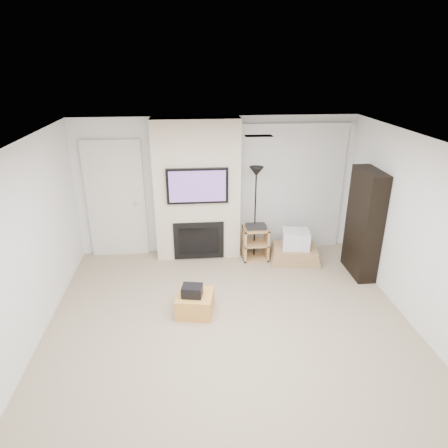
{
  "coord_description": "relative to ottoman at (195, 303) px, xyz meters",
  "views": [
    {
      "loc": [
        -0.5,
        -4.19,
        3.39
      ],
      "look_at": [
        0.0,
        1.2,
        1.15
      ],
      "focal_mm": 32.0,
      "sensor_mm": 36.0,
      "label": 1
    }
  ],
  "objects": [
    {
      "name": "floor",
      "position": [
        0.46,
        -0.68,
        -0.15
      ],
      "size": [
        5.0,
        5.5,
        0.0
      ],
      "primitive_type": "cube",
      "color": "tan",
      "rests_on": "ground"
    },
    {
      "name": "ceiling",
      "position": [
        0.46,
        -0.68,
        2.35
      ],
      "size": [
        5.0,
        5.5,
        0.0
      ],
      "primitive_type": "cube",
      "color": "white",
      "rests_on": "wall_back"
    },
    {
      "name": "wall_back",
      "position": [
        0.46,
        2.07,
        1.1
      ],
      "size": [
        5.0,
        0.0,
        2.5
      ],
      "primitive_type": "cube",
      "rotation": [
        1.57,
        0.0,
        0.0
      ],
      "color": "white",
      "rests_on": "ground"
    },
    {
      "name": "wall_left",
      "position": [
        -2.04,
        -0.68,
        1.1
      ],
      "size": [
        0.0,
        5.5,
        2.5
      ],
      "primitive_type": "cube",
      "rotation": [
        1.57,
        0.0,
        1.57
      ],
      "color": "white",
      "rests_on": "ground"
    },
    {
      "name": "wall_right",
      "position": [
        2.96,
        -0.68,
        1.1
      ],
      "size": [
        0.0,
        5.5,
        2.5
      ],
      "primitive_type": "cube",
      "rotation": [
        1.57,
        0.0,
        1.57
      ],
      "color": "white",
      "rests_on": "ground"
    },
    {
      "name": "hvac_vent",
      "position": [
        0.86,
        0.12,
        2.35
      ],
      "size": [
        0.35,
        0.18,
        0.01
      ],
      "primitive_type": "cube",
      "color": "silver",
      "rests_on": "ceiling"
    },
    {
      "name": "ottoman",
      "position": [
        0.0,
        0.0,
        0.0
      ],
      "size": [
        0.58,
        0.58,
        0.3
      ],
      "primitive_type": "cube",
      "rotation": [
        0.0,
        0.0,
        -0.19
      ],
      "color": "gold",
      "rests_on": "floor"
    },
    {
      "name": "black_bag",
      "position": [
        -0.04,
        -0.03,
        0.23
      ],
      "size": [
        0.32,
        0.27,
        0.16
      ],
      "primitive_type": "cube",
      "rotation": [
        0.0,
        0.0,
        -0.19
      ],
      "color": "black",
      "rests_on": "ottoman"
    },
    {
      "name": "fireplace_wall",
      "position": [
        0.11,
        1.86,
        1.09
      ],
      "size": [
        1.5,
        0.47,
        2.5
      ],
      "color": "beige",
      "rests_on": "floor"
    },
    {
      "name": "entry_door",
      "position": [
        -1.34,
        2.03,
        0.9
      ],
      "size": [
        1.02,
        0.11,
        2.14
      ],
      "color": "silver",
      "rests_on": "floor"
    },
    {
      "name": "vertical_blinds",
      "position": [
        1.86,
        2.02,
        1.12
      ],
      "size": [
        1.98,
        0.1,
        2.37
      ],
      "color": "silver",
      "rests_on": "floor"
    },
    {
      "name": "floor_lamp",
      "position": [
        1.13,
        1.68,
        1.19
      ],
      "size": [
        0.25,
        0.25,
        1.7
      ],
      "color": "black",
      "rests_on": "floor"
    },
    {
      "name": "av_stand",
      "position": [
        1.14,
        1.6,
        0.2
      ],
      "size": [
        0.45,
        0.38,
        0.66
      ],
      "color": "tan",
      "rests_on": "floor"
    },
    {
      "name": "box_stack",
      "position": [
        1.84,
        1.46,
        0.07
      ],
      "size": [
        0.94,
        0.77,
        0.57
      ],
      "color": "#A88357",
      "rests_on": "floor"
    },
    {
      "name": "bookshelf",
      "position": [
        2.8,
        0.92,
        0.75
      ],
      "size": [
        0.3,
        0.8,
        1.8
      ],
      "color": "black",
      "rests_on": "floor"
    }
  ]
}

